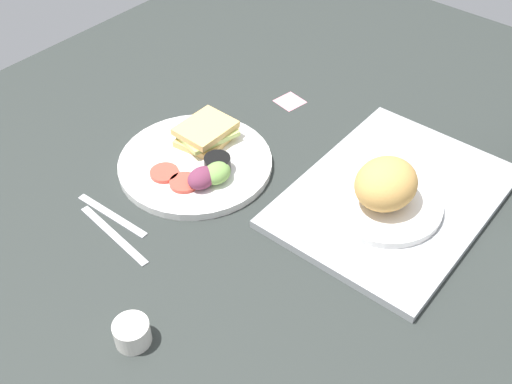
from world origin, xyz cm
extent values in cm
cube|color=#282D2B|center=(0.00, 0.00, -1.50)|extent=(190.00, 150.00, 3.00)
cube|color=#9EA0A3|center=(-16.27, 21.48, 0.80)|extent=(45.61, 33.83, 1.60)
cylinder|color=white|center=(-12.25, 21.48, 2.30)|extent=(21.49, 21.49, 1.40)
ellipsoid|color=tan|center=(-11.92, 21.47, 7.24)|extent=(12.43, 10.74, 8.48)
cylinder|color=white|center=(0.83, -13.87, 0.80)|extent=(30.67, 30.67, 1.60)
cube|color=#DBB266|center=(-5.30, -16.63, 2.30)|extent=(12.24, 10.56, 1.40)
cube|color=#B2C66B|center=(-5.30, -16.63, 3.50)|extent=(12.70, 11.19, 1.00)
cube|color=#DBB266|center=(-5.30, -16.63, 4.70)|extent=(11.03, 9.04, 1.40)
cylinder|color=#D14738|center=(7.73, -15.41, 2.00)|extent=(5.60, 5.60, 0.80)
cylinder|color=#D14738|center=(7.27, -10.50, 2.00)|extent=(5.60, 5.60, 0.80)
cylinder|color=black|center=(0.07, -8.51, 3.10)|extent=(5.20, 5.20, 3.00)
cylinder|color=#EFEACC|center=(0.07, -8.51, 4.20)|extent=(4.26, 4.26, 0.60)
ellipsoid|color=#729E4C|center=(2.37, -6.51, 3.40)|extent=(6.00, 4.80, 3.60)
ellipsoid|color=#6B2D47|center=(5.13, -7.74, 3.40)|extent=(6.00, 4.80, 3.60)
cylinder|color=silver|center=(36.11, 7.35, 2.00)|extent=(5.60, 5.60, 4.00)
cube|color=#B7B7BC|center=(20.83, -15.87, 0.25)|extent=(2.29, 17.05, 0.50)
cube|color=#B7B7BC|center=(23.83, -11.87, 0.25)|extent=(3.30, 19.04, 0.50)
cube|color=pink|center=(-29.10, -13.22, 0.06)|extent=(6.45, 6.45, 0.12)
camera|label=1|loc=(64.53, 55.87, 81.26)|focal=43.31mm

